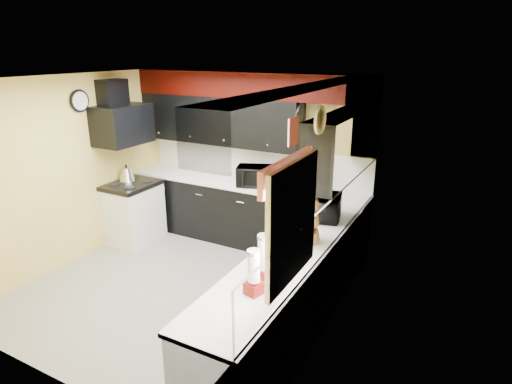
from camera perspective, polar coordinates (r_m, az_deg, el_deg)
ground at (r=5.49m, az=-9.36°, el=-12.38°), size 3.60×3.60×0.00m
wall_back at (r=6.42m, az=-0.24°, el=4.60°), size 3.60×0.06×2.50m
wall_right at (r=4.16m, az=9.93°, el=-3.63°), size 0.06×3.60×2.50m
wall_left at (r=6.21m, az=-23.38°, el=2.56°), size 0.06×3.60×2.50m
ceiling at (r=4.73m, az=-10.99°, el=14.59°), size 3.60×3.60×0.06m
cab_back at (r=6.41m, az=-1.50°, el=-2.93°), size 3.60×0.60×0.90m
cab_right at (r=4.37m, az=4.20°, el=-14.05°), size 0.60×3.00×0.90m
counter_back at (r=6.26m, az=-1.54°, el=1.08°), size 3.62×0.64×0.04m
counter_right at (r=4.14m, az=4.35°, el=-8.56°), size 0.64×3.02×0.04m
splash_back at (r=6.42m, az=-0.28°, el=4.06°), size 3.60×0.02×0.50m
splash_right at (r=4.19m, az=9.75°, el=-4.37°), size 0.02×3.60×0.50m
upper_back at (r=6.41m, az=-4.99°, el=9.53°), size 2.60×0.35×0.70m
upper_right at (r=4.88m, az=11.72°, el=6.33°), size 0.35×1.80×0.70m
soffit_back at (r=6.09m, az=-1.08°, el=14.10°), size 3.60×0.36×0.35m
soffit_right at (r=3.78m, az=7.33°, el=11.16°), size 0.36×3.24×0.35m
stove at (r=6.72m, az=-15.96°, el=-2.84°), size 0.60×0.75×0.86m
cooktop at (r=6.57m, az=-16.31°, el=0.90°), size 0.62×0.77×0.06m
hood at (r=6.40m, az=-17.36°, el=8.57°), size 0.50×0.78×0.55m
hood_duct at (r=6.44m, az=-18.56°, el=12.30°), size 0.24×0.40×0.40m
window at (r=3.27m, az=4.92°, el=-4.06°), size 0.03×0.86×0.96m
valance at (r=3.16m, az=4.21°, el=2.83°), size 0.04×0.88×0.20m
pan_top at (r=5.71m, az=5.93°, el=10.41°), size 0.03×0.22×0.40m
pan_mid at (r=5.63m, az=5.33°, el=7.74°), size 0.03×0.28×0.46m
pan_low at (r=5.87m, az=6.32°, el=7.86°), size 0.03×0.24×0.42m
cut_board at (r=5.51m, az=4.95°, el=8.04°), size 0.03×0.26×0.35m
baskets at (r=4.32m, az=6.56°, el=-3.64°), size 0.27×0.27×0.50m
clock at (r=6.18m, az=-22.47°, el=11.16°), size 0.03×0.30×0.30m
deco_plate at (r=3.58m, az=8.55°, el=9.48°), size 0.03×0.24×0.24m
toaster_oven at (r=6.08m, az=-0.22°, el=2.15°), size 0.59×0.54×0.28m
microwave at (r=4.98m, az=9.35°, el=-2.03°), size 0.43×0.54×0.26m
utensil_crock at (r=5.90m, az=4.81°, el=1.00°), size 0.17×0.17×0.17m
knife_block at (r=5.80m, az=7.78°, el=0.97°), size 0.17×0.19×0.25m
kettle at (r=6.66m, az=-16.84°, el=2.29°), size 0.30×0.30×0.21m
dispenser_a at (r=3.43m, az=-0.29°, el=-10.96°), size 0.16×0.16×0.34m
dispenser_b at (r=3.63m, az=1.09°, el=-8.94°), size 0.17×0.17×0.38m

